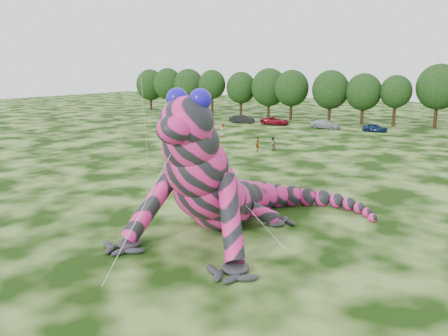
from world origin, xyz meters
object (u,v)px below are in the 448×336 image
inflatable_gecko (226,157)px  tree_6 (291,95)px  tree_1 (168,90)px  car_1 (242,119)px  tree_5 (269,93)px  car_2 (275,121)px  tree_0 (150,90)px  spectator_4 (222,130)px  tree_8 (363,99)px  car_0 (202,116)px  spectator_1 (272,144)px  tree_10 (438,96)px  car_4 (375,128)px  car_3 (326,124)px  tree_9 (395,101)px  tree_3 (212,93)px  tree_7 (330,97)px  tree_2 (189,91)px  tree_4 (241,94)px  spectator_0 (257,144)px

inflatable_gecko → tree_6: (-19.05, 55.64, 0.33)m
tree_1 → car_1: 27.28m
tree_5 → car_2: 11.98m
tree_0 → spectator_4: size_ratio=5.02×
tree_8 → car_2: (-13.03, -8.11, -3.76)m
tree_6 → car_0: tree_6 is taller
tree_8 → spectator_1: size_ratio=5.39×
car_1 → tree_10: bearing=-82.4°
tree_10 → car_4: bearing=-128.2°
tree_8 → car_3: bearing=-114.9°
tree_6 → spectator_1: bearing=-71.0°
tree_1 → tree_9: 49.43m
tree_3 → tree_9: 36.79m
tree_6 → tree_10: tree_10 is taller
inflatable_gecko → tree_10: tree_10 is taller
tree_6 → car_2: 8.79m
tree_5 → car_1: 11.35m
car_3 → car_4: size_ratio=1.33×
tree_9 → car_0: size_ratio=2.06×
tree_0 → car_0: (21.90, -10.40, -4.04)m
inflatable_gecko → tree_7: size_ratio=1.87×
tree_7 → tree_8: bearing=1.8°
car_2 → tree_0: bearing=74.8°
tree_5 → tree_6: tree_5 is taller
tree_1 → car_2: tree_1 is taller
tree_6 → tree_8: (13.34, 0.30, -0.27)m
tree_0 → car_0: tree_0 is taller
inflatable_gecko → car_3: size_ratio=3.50×
inflatable_gecko → spectator_4: bearing=118.2°
tree_2 → tree_4: tree_2 is taller
car_1 → car_3: car_1 is taller
car_0 → spectator_1: size_ratio=2.55×
tree_3 → tree_5: size_ratio=0.96×
inflatable_gecko → car_2: bearing=107.7°
tree_3 → tree_2: bearing=166.9°
inflatable_gecko → tree_1: bearing=127.5°
tree_10 → car_2: 26.87m
tree_1 → tree_9: size_ratio=1.13×
tree_3 → tree_10: 43.14m
spectator_1 → tree_9: bearing=-175.7°
car_1 → spectator_0: 27.62m
car_1 → car_4: size_ratio=1.20×
spectator_4 → spectator_0: spectator_4 is taller
tree_0 → spectator_1: size_ratio=5.73×
tree_2 → car_4: (42.90, -9.72, -4.18)m
tree_8 → tree_9: bearing=3.9°
car_1 → spectator_1: bearing=-154.8°
tree_6 → spectator_4: tree_6 is taller
tree_0 → tree_3: bearing=-6.6°
tree_5 → tree_9: 24.22m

